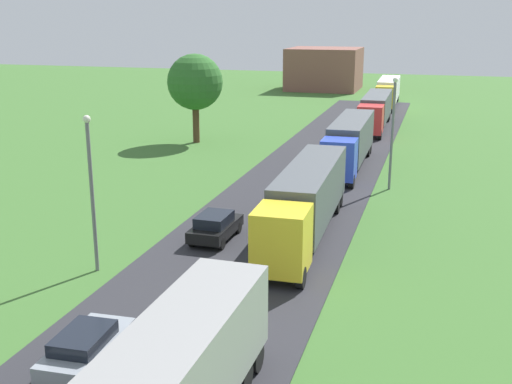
{
  "coord_description": "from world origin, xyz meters",
  "views": [
    {
      "loc": [
        9.15,
        3.53,
        11.92
      ],
      "look_at": [
        -1.46,
        39.72,
        1.33
      ],
      "focal_mm": 44.35,
      "sensor_mm": 36.0,
      "label": 1
    }
  ],
  "objects": [
    {
      "name": "truck_third",
      "position": [
        2.36,
        53.36,
        2.22
      ],
      "size": [
        2.64,
        13.68,
        3.77
      ],
      "color": "blue",
      "rests_on": "road"
    },
    {
      "name": "car_third",
      "position": [
        -2.06,
        20.76,
        0.8
      ],
      "size": [
        2.03,
        4.16,
        1.38
      ],
      "color": "#8C939E",
      "rests_on": "road"
    },
    {
      "name": "distant_building",
      "position": [
        -9.73,
        107.92,
        3.36
      ],
      "size": [
        11.42,
        10.82,
        6.72
      ],
      "primitive_type": "cube",
      "color": "brown",
      "rests_on": "ground"
    },
    {
      "name": "truck_second",
      "position": [
        2.47,
        36.06,
        2.22
      ],
      "size": [
        2.85,
        14.6,
        3.78
      ],
      "color": "yellow",
      "rests_on": "road"
    },
    {
      "name": "truck_fourth",
      "position": [
        2.42,
        72.38,
        2.1
      ],
      "size": [
        2.71,
        14.31,
        3.52
      ],
      "color": "red",
      "rests_on": "road"
    },
    {
      "name": "tree_oak",
      "position": [
        -13.37,
        59.78,
        5.77
      ],
      "size": [
        5.27,
        5.27,
        8.44
      ],
      "color": "#513823",
      "rests_on": "ground"
    },
    {
      "name": "lamppost_second",
      "position": [
        -6.21,
        28.63,
        4.25
      ],
      "size": [
        0.36,
        0.36,
        7.55
      ],
      "color": "slate",
      "rests_on": "ground"
    },
    {
      "name": "truck_fifth",
      "position": [
        2.18,
        90.48,
        2.1
      ],
      "size": [
        2.8,
        13.3,
        3.53
      ],
      "color": "yellow",
      "rests_on": "road"
    },
    {
      "name": "lamppost_third",
      "position": [
        6.05,
        47.64,
        4.4
      ],
      "size": [
        0.36,
        0.36,
        7.86
      ],
      "color": "slate",
      "rests_on": "ground"
    },
    {
      "name": "car_fourth",
      "position": [
        -2.16,
        34.19,
        0.84
      ],
      "size": [
        1.96,
        4.05,
        1.49
      ],
      "color": "black",
      "rests_on": "road"
    },
    {
      "name": "road",
      "position": [
        0.0,
        24.5,
        0.03
      ],
      "size": [
        10.0,
        140.0,
        0.06
      ],
      "primitive_type": "cube",
      "color": "#2B2B30",
      "rests_on": "ground"
    }
  ]
}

